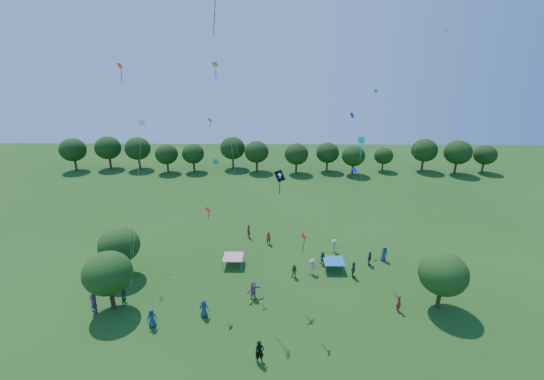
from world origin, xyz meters
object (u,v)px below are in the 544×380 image
at_px(pirate_kite, 281,179).
at_px(red_high_kite, 220,55).
at_px(near_tree_north, 119,245).
at_px(man_in_black, 260,352).
at_px(near_tree_east, 443,274).
at_px(near_tree_west, 108,273).
at_px(tent_red_stripe, 233,257).
at_px(tent_blue, 334,261).

distance_m(pirate_kite, red_high_kite, 12.34).
bearing_deg(near_tree_north, man_in_black, -37.63).
distance_m(near_tree_north, near_tree_east, 31.96).
xyz_separation_m(near_tree_east, red_high_kite, (-20.17, 6.07, 18.56)).
height_order(near_tree_west, red_high_kite, red_high_kite).
height_order(near_tree_east, red_high_kite, red_high_kite).
relative_size(man_in_black, red_high_kite, 0.07).
bearing_deg(pirate_kite, red_high_kite, 152.97).
bearing_deg(near_tree_east, tent_red_stripe, 160.36).
xyz_separation_m(pirate_kite, red_high_kite, (-5.46, 2.78, 10.71)).
relative_size(tent_blue, pirate_kite, 0.20).
bearing_deg(near_tree_west, tent_blue, 18.03).
xyz_separation_m(tent_blue, man_in_black, (-7.51, -13.11, -0.07)).
height_order(near_tree_west, tent_blue, near_tree_west).
height_order(near_tree_west, near_tree_north, near_tree_west).
relative_size(near_tree_west, pirate_kite, 0.53).
relative_size(near_tree_north, tent_blue, 2.48).
bearing_deg(tent_red_stripe, pirate_kite, -36.25).
distance_m(near_tree_west, tent_blue, 22.71).
bearing_deg(red_high_kite, pirate_kite, -27.03).
bearing_deg(red_high_kite, near_tree_west, -146.59).
relative_size(tent_red_stripe, pirate_kite, 0.20).
xyz_separation_m(tent_blue, red_high_kite, (-11.37, -0.34, 21.20)).
relative_size(near_tree_west, tent_red_stripe, 2.63).
distance_m(near_tree_west, tent_red_stripe, 13.15).
distance_m(near_tree_west, pirate_kite, 17.76).
relative_size(near_tree_east, tent_red_stripe, 2.56).
height_order(pirate_kite, red_high_kite, red_high_kite).
xyz_separation_m(near_tree_north, red_high_kite, (11.39, 1.02, 18.68)).
height_order(near_tree_north, red_high_kite, red_high_kite).
relative_size(near_tree_east, red_high_kite, 0.21).
bearing_deg(near_tree_north, tent_blue, 3.40).
height_order(man_in_black, red_high_kite, red_high_kite).
bearing_deg(red_high_kite, tent_blue, 1.69).
bearing_deg(near_tree_north, red_high_kite, 5.10).
xyz_separation_m(near_tree_north, near_tree_east, (31.56, -5.05, 0.12)).
xyz_separation_m(man_in_black, red_high_kite, (-3.85, 12.77, 21.27)).
relative_size(near_tree_east, man_in_black, 2.92).
height_order(near_tree_west, pirate_kite, pirate_kite).
bearing_deg(tent_blue, man_in_black, -119.82).
bearing_deg(tent_blue, red_high_kite, -178.31).
xyz_separation_m(tent_red_stripe, tent_blue, (11.12, -0.70, 0.00)).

